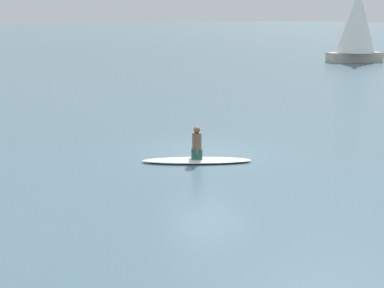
{
  "coord_description": "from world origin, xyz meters",
  "views": [
    {
      "loc": [
        12.85,
        -9.83,
        4.33
      ],
      "look_at": [
        0.88,
        -1.22,
        0.62
      ],
      "focal_mm": 48.92,
      "sensor_mm": 36.0,
      "label": 1
    }
  ],
  "objects": [
    {
      "name": "surfboard",
      "position": [
        0.78,
        -0.97,
        0.06
      ],
      "size": [
        2.41,
        3.08,
        0.12
      ],
      "primitive_type": "ellipsoid",
      "rotation": [
        0.0,
        0.0,
        0.97
      ],
      "color": "white",
      "rests_on": "ground"
    },
    {
      "name": "ground_plane",
      "position": [
        0.0,
        0.0,
        0.0
      ],
      "size": [
        400.0,
        400.0,
        0.0
      ],
      "primitive_type": "plane",
      "color": "slate"
    },
    {
      "name": "person_paddler",
      "position": [
        0.78,
        -0.97,
        0.56
      ],
      "size": [
        0.4,
        0.41,
        0.97
      ],
      "rotation": [
        0.0,
        0.0,
        0.97
      ],
      "color": "#26664C",
      "rests_on": "surfboard"
    },
    {
      "name": "sailboat_near_right",
      "position": [
        -17.13,
        29.71,
        3.37
      ],
      "size": [
        4.54,
        5.08,
        7.16
      ],
      "rotation": [
        0.0,
        0.0,
        -1.99
      ],
      "color": "#B2A893",
      "rests_on": "ground"
    }
  ]
}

